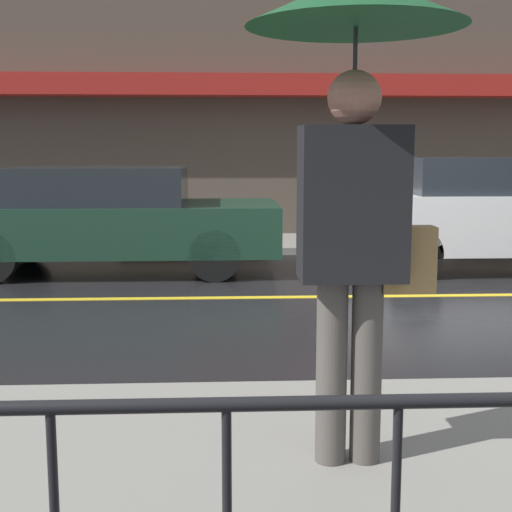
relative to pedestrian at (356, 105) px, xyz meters
The scene contains 7 objects.
ground_plane 4.81m from the pedestrian, 70.64° to the left, with size 80.00×80.00×0.00m, color black.
sidewalk_far 8.52m from the pedestrian, 79.75° to the left, with size 28.00×1.86×0.10m.
lane_marking 4.81m from the pedestrian, 70.64° to the left, with size 25.20×0.12×0.01m.
building_storefront 9.50m from the pedestrian, 80.90° to the left, with size 28.00×0.85×6.48m.
pedestrian is the anchor object (origin of this frame).
car_dark_green 6.41m from the pedestrian, 108.66° to the left, with size 4.21×1.77×1.33m.
car_white 6.79m from the pedestrian, 63.16° to the left, with size 4.29×1.79×1.45m.
Camera 1 is at (-2.08, -7.39, 1.56)m, focal length 50.00 mm.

